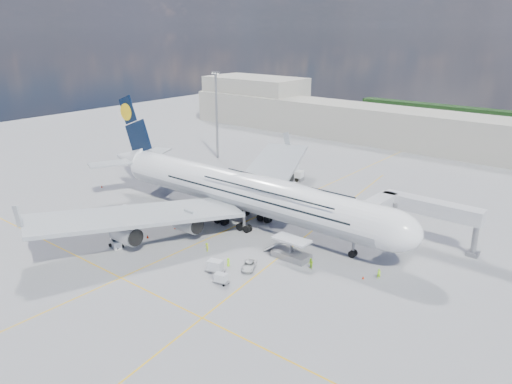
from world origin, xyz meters
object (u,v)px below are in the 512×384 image
Objects in this scene: cone_wing_right_outer at (148,236)px; baggage_tug at (116,243)px; jet_bridge at (408,209)px; dolly_row_c at (188,222)px; crew_van at (228,262)px; dolly_nose_near at (215,266)px; crew_loader at (311,264)px; airliner at (244,191)px; cone_wing_right_inner at (175,228)px; dolly_nose_far at (221,278)px; crew_tug at (207,247)px; cargo_loader at (291,251)px; dolly_back at (106,213)px; crew_wing at (129,217)px; service_van at (249,265)px; cone_wing_left_inner at (269,197)px; dolly_row_b at (159,215)px; catering_truck_outer at (291,173)px; crew_nose at (379,274)px; light_mast at (217,114)px; cone_wing_left_outer at (274,187)px; catering_truck_inner at (288,191)px; dolly_row_a at (126,209)px; cone_tail at (102,187)px.

baggage_tug is at bearing -99.54° from cone_wing_right_outer.
cone_wing_right_outer is at bearing -144.15° from jet_bridge.
crew_van is (17.81, -7.64, -0.34)m from dolly_row_c.
dolly_nose_near is 1.90× the size of crew_loader.
cone_wing_right_inner is at bearing -128.40° from airliner.
airliner reaches higher than cone_wing_right_outer.
dolly_nose_far is 0.89× the size of baggage_tug.
cargo_loader is at bearing 51.31° from crew_tug.
crew_wing reaches higher than dolly_back.
cargo_loader is at bearing 40.41° from service_van.
jet_bridge is 35.00× the size of cone_wing_left_inner.
crew_loader reaches higher than dolly_row_b.
cone_wing_right_outer is (-9.35, -17.17, -6.58)m from airliner.
catering_truck_outer is 11.55× the size of cone_wing_right_outer.
crew_nose is at bearing 9.21° from cone_wing_right_inner.
jet_bridge is at bearing 94.82° from crew_loader.
dolly_nose_far is 1.42× the size of crew_wing.
jet_bridge reaches higher than crew_van.
light_mast is (-56.82, 42.11, 11.95)m from cargo_loader.
dolly_row_c is 12.45m from crew_tug.
jet_bridge is 6.33× the size of dolly_back.
cargo_loader is 38.68m from cone_wing_left_outer.
crew_tug is 12.68m from cone_wing_right_inner.
cone_wing_right_outer is (9.32, -3.01, -0.70)m from crew_wing.
catering_truck_inner is 8.30m from cone_wing_left_outer.
cargo_loader reaches higher than dolly_nose_near.
baggage_tug is at bearing -148.75° from cargo_loader.
crew_tug reaches higher than service_van.
dolly_back is at bearing 152.98° from service_van.
dolly_row_a is 15.08m from cone_wing_right_outer.
light_mast reaches higher than catering_truck_outer.
cone_tail reaches higher than cone_wing_right_inner.
cone_wing_right_inner is (16.15, 4.64, -0.71)m from dolly_back.
dolly_back is 57.65m from crew_nose.
dolly_row_c is 6.00× the size of cone_wing_right_outer.
crew_loader is (21.52, -8.36, -5.93)m from airliner.
airliner is at bearing 6.60° from dolly_row_a.
dolly_nose_near reaches higher than crew_van.
dolly_nose_far is at bearing -57.90° from airliner.
cargo_loader is 16.07× the size of cone_wing_left_outer.
crew_loader is 42.99m from cone_wing_left_outer.
cone_wing_left_inner is 0.89× the size of cone_wing_right_outer.
jet_bridge is 5.93× the size of baggage_tug.
crew_wing is at bearing -105.01° from cone_wing_left_outer.
dolly_row_b reaches higher than cone_wing_left_inner.
cone_tail is (-55.75, 16.74, -0.59)m from dolly_nose_far.
crew_tug reaches higher than cone_wing_right_outer.
cone_tail is at bearing -169.88° from crew_tug.
catering_truck_outer is 14.42× the size of cone_wing_right_inner.
dolly_row_a is 20.41m from cone_tail.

